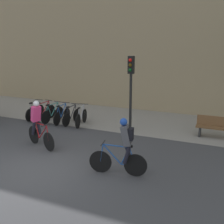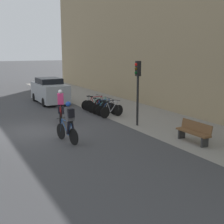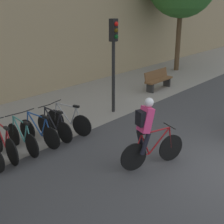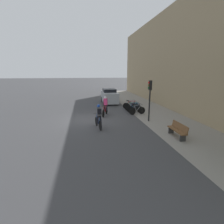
% 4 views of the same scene
% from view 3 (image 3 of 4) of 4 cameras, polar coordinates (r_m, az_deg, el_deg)
% --- Properties ---
extents(kerb_strip, '(44.00, 4.50, 0.01)m').
position_cam_3_polar(kerb_strip, '(11.93, -9.92, 0.28)').
color(kerb_strip, gray).
rests_on(kerb_strip, ground).
extents(cyclist_pink, '(1.70, 0.75, 1.79)m').
position_cam_3_polar(cyclist_pink, '(7.53, 6.54, -3.60)').
color(cyclist_pink, black).
rests_on(cyclist_pink, ground).
extents(parked_bike_1, '(0.46, 1.66, 0.99)m').
position_cam_3_polar(parked_bike_1, '(8.59, -19.16, -5.50)').
color(parked_bike_1, black).
rests_on(parked_bike_1, ground).
extents(parked_bike_2, '(0.46, 1.67, 0.96)m').
position_cam_3_polar(parked_bike_2, '(8.84, -16.08, -4.54)').
color(parked_bike_2, black).
rests_on(parked_bike_2, ground).
extents(parked_bike_3, '(0.46, 1.65, 0.95)m').
position_cam_3_polar(parked_bike_3, '(9.12, -13.20, -3.54)').
color(parked_bike_3, black).
rests_on(parked_bike_3, ground).
extents(parked_bike_4, '(0.46, 1.59, 0.95)m').
position_cam_3_polar(parked_bike_4, '(9.43, -10.52, -2.59)').
color(parked_bike_4, black).
rests_on(parked_bike_4, ground).
extents(parked_bike_5, '(0.50, 1.67, 0.97)m').
position_cam_3_polar(parked_bike_5, '(9.75, -8.00, -1.59)').
color(parked_bike_5, black).
rests_on(parked_bike_5, ground).
extents(traffic_light_pole, '(0.26, 0.30, 3.34)m').
position_cam_3_polar(traffic_light_pole, '(11.08, 0.32, 11.47)').
color(traffic_light_pole, black).
rests_on(traffic_light_pole, ground).
extents(bench, '(1.78, 0.44, 0.89)m').
position_cam_3_polar(bench, '(14.68, 8.42, 5.94)').
color(bench, brown).
rests_on(bench, ground).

